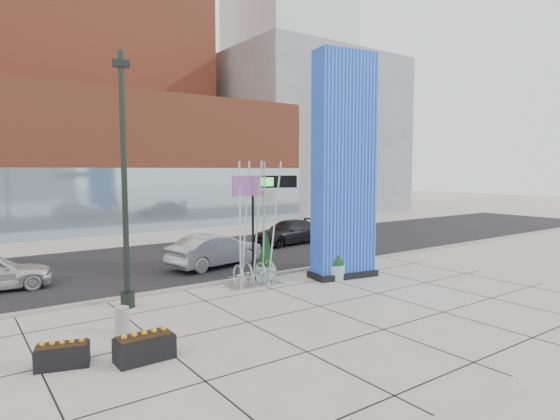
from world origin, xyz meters
TOP-DOWN VIEW (x-y plane):
  - ground at (0.00, 0.00)m, footprint 160.00×160.00m
  - street_asphalt at (0.00, 10.00)m, footprint 80.00×12.00m
  - curb_edge at (0.00, 4.00)m, footprint 80.00×0.30m
  - tower_podium at (1.00, 27.00)m, footprint 34.00×10.00m
  - tower_glass_front at (1.00, 22.20)m, footprint 34.00×0.60m
  - building_grey_parking at (26.00, 32.00)m, footprint 20.00×18.00m
  - building_pale_office at (36.00, 48.00)m, footprint 16.00×16.00m
  - blue_pylon at (4.90, 1.94)m, footprint 3.19×1.80m
  - lamp_post at (-4.59, 2.88)m, footprint 0.59×0.49m
  - public_art_sculpture at (0.78, 2.95)m, footprint 2.41×1.38m
  - concrete_bollard at (-5.56, 0.36)m, footprint 0.41×0.41m
  - overhead_street_sign at (2.03, 3.80)m, footprint 2.15×0.72m
  - round_planter_east at (5.90, 3.60)m, footprint 1.01×1.01m
  - round_planter_mid at (4.24, 1.80)m, footprint 0.96×0.96m
  - round_planter_west at (1.80, 3.60)m, footprint 0.88×0.88m
  - box_planter_north at (-5.71, -2.00)m, footprint 1.46×0.75m
  - box_planter_south at (-7.50, -1.20)m, footprint 1.37×0.95m
  - car_silver_mid at (1.20, 7.27)m, footprint 5.25×2.78m
  - car_dark_east at (8.47, 10.88)m, footprint 5.50×2.72m

SIDE VIEW (x-z plane):
  - ground at x=0.00m, z-range 0.00..0.00m
  - street_asphalt at x=0.00m, z-range 0.00..0.02m
  - curb_edge at x=0.00m, z-range 0.00..0.12m
  - box_planter_south at x=-7.50m, z-range -0.03..0.65m
  - box_planter_north at x=-5.71m, z-range -0.03..0.76m
  - concrete_bollard at x=-5.56m, z-range 0.00..0.79m
  - car_dark_east at x=8.47m, z-range 0.00..1.54m
  - car_silver_mid at x=1.20m, z-range 0.00..1.64m
  - round_planter_west at x=1.80m, z-range -0.06..2.14m
  - round_planter_mid at x=4.24m, z-range -0.06..2.33m
  - round_planter_east at x=5.90m, z-range -0.07..2.46m
  - public_art_sculpture at x=0.78m, z-range -1.25..4.00m
  - tower_glass_front at x=1.00m, z-range 0.00..5.00m
  - lamp_post at x=-4.59m, z-range -0.81..8.09m
  - overhead_street_sign at x=2.03m, z-range 1.65..6.26m
  - blue_pylon at x=4.90m, z-range -0.17..9.87m
  - tower_podium at x=1.00m, z-range 0.00..11.00m
  - building_grey_parking at x=26.00m, z-range 0.00..18.00m
  - building_pale_office at x=36.00m, z-range 0.00..55.00m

